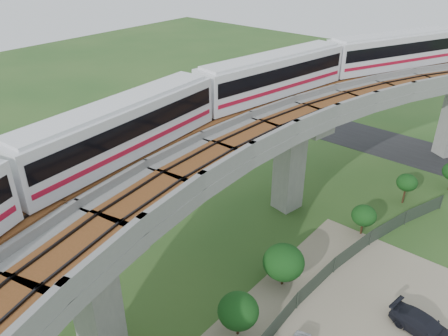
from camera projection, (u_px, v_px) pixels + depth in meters
The scene contains 10 objects.
ground at pixel (205, 257), 34.92m from camera, with size 160.00×160.00×0.00m, color #275020.
asphalt_road at pixel (365, 138), 55.13m from camera, with size 60.00×8.00×0.03m, color #232326.
viaduct at pixel (246, 173), 28.44m from camera, with size 19.58×73.98×11.40m.
metro_train at pixel (223, 107), 30.02m from camera, with size 11.40×61.31×3.64m.
fence at pixel (314, 310), 29.05m from camera, with size 3.87×38.73×1.50m.
tree_1 at pixel (407, 183), 40.84m from camera, with size 1.92×1.92×3.07m.
tree_2 at pixel (364, 216), 36.70m from camera, with size 2.09×2.09×2.79m.
tree_3 at pixel (284, 262), 31.23m from camera, with size 3.02×3.02×3.37m.
tree_4 at pixel (238, 311), 27.25m from camera, with size 2.63×2.63×3.18m.
car_dark at pixel (424, 326), 27.94m from camera, with size 1.78×4.39×1.27m, color black.
Camera 1 is at (18.70, -19.98, 22.89)m, focal length 35.00 mm.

